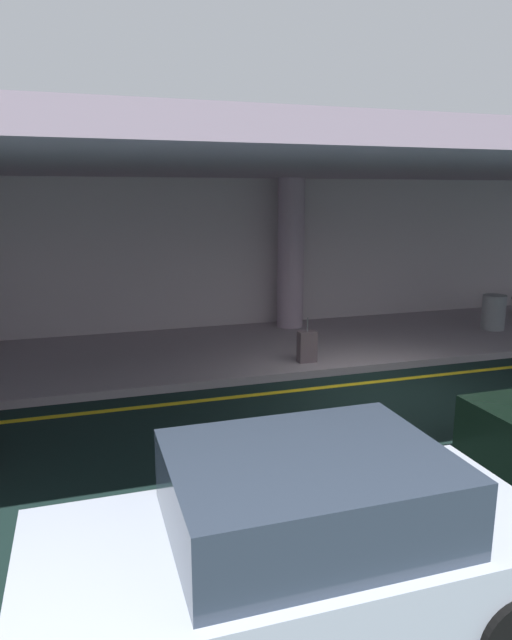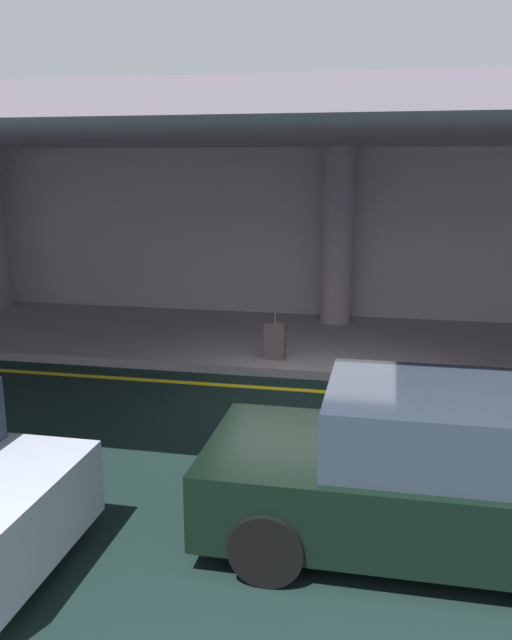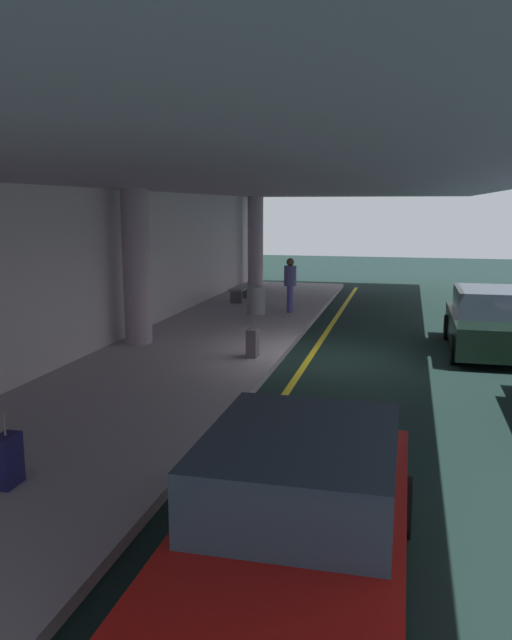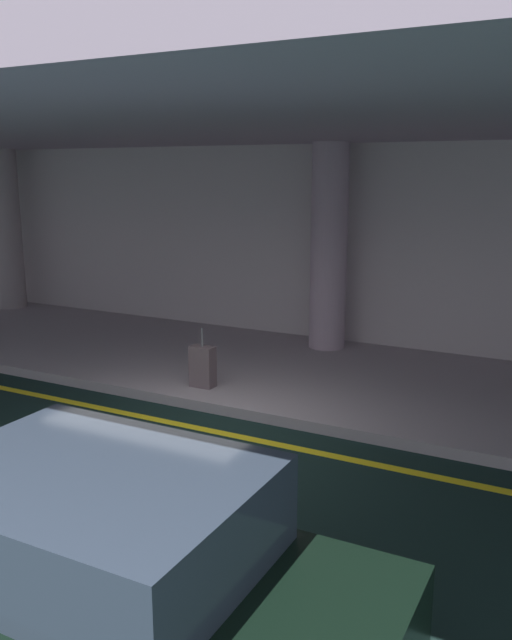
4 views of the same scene
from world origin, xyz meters
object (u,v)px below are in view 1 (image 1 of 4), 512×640
(trash_bin_steel, at_px, (493,312))
(support_column_center, at_px, (291,254))
(car_silver, at_px, (298,548))
(suitcase_upright_secondary, at_px, (307,347))

(trash_bin_steel, bearing_deg, support_column_center, 158.94)
(car_silver, relative_size, suitcase_upright_secondary, 4.56)
(support_column_center, relative_size, car_silver, 0.89)
(car_silver, distance_m, suitcase_upright_secondary, 6.95)
(trash_bin_steel, bearing_deg, suitcase_upright_secondary, -167.30)
(support_column_center, bearing_deg, suitcase_upright_secondary, -104.55)
(car_silver, xyz_separation_m, suitcase_upright_secondary, (2.72, 6.39, -0.25))
(support_column_center, height_order, trash_bin_steel, support_column_center)
(suitcase_upright_secondary, bearing_deg, trash_bin_steel, 11.61)
(support_column_center, distance_m, trash_bin_steel, 5.20)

